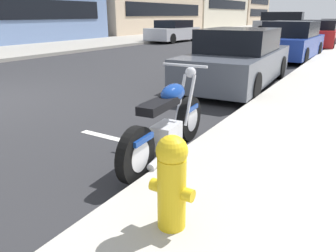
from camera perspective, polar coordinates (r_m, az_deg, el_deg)
The scene contains 11 objects.
sidewalk_far_curb at distance 21.00m, azimuth -12.01°, elevation 14.16°, with size 120.00×5.00×0.14m, color gray.
parking_stall_stripe at distance 4.51m, azimuth -4.77°, elevation -3.36°, with size 0.12×2.20×0.01m, color silver.
parked_motorcycle at distance 3.98m, azimuth -0.09°, elevation 0.12°, with size 2.04×0.62×1.11m.
parked_car_mid_block at distance 8.45m, azimuth 12.23°, elevation 11.35°, with size 4.58×1.96×1.40m.
parked_car_near_corner at distance 14.24m, azimuth 20.76°, elevation 13.75°, with size 4.36×2.01×1.48m.
parked_car_far_down_curb at distance 19.74m, azimuth 24.87°, elevation 14.36°, with size 4.14×2.02×1.44m.
parked_car_behind_motorcycle at distance 24.84m, azimuth 26.22°, elevation 14.77°, with size 4.52×2.02×1.39m.
parked_car_at_intersection at distance 30.24m, azimuth 27.20°, elevation 15.05°, with size 4.56×2.09×1.39m.
crossing_truck at distance 32.52m, azimuth 19.40°, elevation 16.78°, with size 2.26×4.93×1.94m.
car_opposite_curb at distance 22.24m, azimuth 0.91°, elevation 16.32°, with size 4.20×2.00×1.37m.
fire_hydrant at distance 2.46m, azimuth 0.66°, elevation -9.51°, with size 0.24×0.36×0.76m.
Camera 1 is at (-3.36, -6.80, 1.72)m, focal length 34.60 mm.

